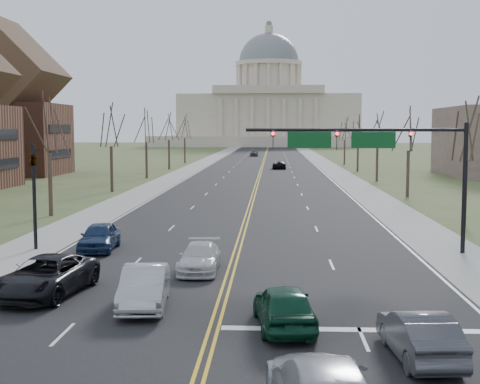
# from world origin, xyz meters

# --- Properties ---
(ground) EXTENTS (600.00, 600.00, 0.00)m
(ground) POSITION_xyz_m (0.00, 0.00, 0.00)
(ground) COLOR #415229
(ground) RESTS_ON ground
(road) EXTENTS (20.00, 380.00, 0.01)m
(road) POSITION_xyz_m (0.00, 110.00, 0.01)
(road) COLOR black
(road) RESTS_ON ground
(cross_road) EXTENTS (120.00, 14.00, 0.01)m
(cross_road) POSITION_xyz_m (0.00, 6.00, 0.01)
(cross_road) COLOR black
(cross_road) RESTS_ON ground
(sidewalk_left) EXTENTS (4.00, 380.00, 0.03)m
(sidewalk_left) POSITION_xyz_m (-12.00, 110.00, 0.01)
(sidewalk_left) COLOR gray
(sidewalk_left) RESTS_ON ground
(sidewalk_right) EXTENTS (4.00, 380.00, 0.03)m
(sidewalk_right) POSITION_xyz_m (12.00, 110.00, 0.01)
(sidewalk_right) COLOR gray
(sidewalk_right) RESTS_ON ground
(center_line) EXTENTS (0.42, 380.00, 0.01)m
(center_line) POSITION_xyz_m (0.00, 110.00, 0.01)
(center_line) COLOR gold
(center_line) RESTS_ON road
(edge_line_left) EXTENTS (0.15, 380.00, 0.01)m
(edge_line_left) POSITION_xyz_m (-9.80, 110.00, 0.01)
(edge_line_left) COLOR silver
(edge_line_left) RESTS_ON road
(edge_line_right) EXTENTS (0.15, 380.00, 0.01)m
(edge_line_right) POSITION_xyz_m (9.80, 110.00, 0.01)
(edge_line_right) COLOR silver
(edge_line_right) RESTS_ON road
(stop_bar) EXTENTS (9.50, 0.50, 0.01)m
(stop_bar) POSITION_xyz_m (5.00, -1.00, 0.01)
(stop_bar) COLOR silver
(stop_bar) RESTS_ON road
(capitol) EXTENTS (90.00, 60.00, 50.00)m
(capitol) POSITION_xyz_m (0.00, 249.91, 14.20)
(capitol) COLOR beige
(capitol) RESTS_ON ground
(signal_mast) EXTENTS (12.12, 0.44, 7.20)m
(signal_mast) POSITION_xyz_m (7.45, 13.50, 5.76)
(signal_mast) COLOR black
(signal_mast) RESTS_ON ground
(signal_left) EXTENTS (0.32, 0.36, 6.00)m
(signal_left) POSITION_xyz_m (-11.50, 13.50, 3.71)
(signal_left) COLOR black
(signal_left) RESTS_ON ground
(tree_r_0) EXTENTS (3.74, 3.74, 8.50)m
(tree_r_0) POSITION_xyz_m (15.50, 24.00, 6.55)
(tree_r_0) COLOR #372620
(tree_r_0) RESTS_ON ground
(tree_l_0) EXTENTS (3.96, 3.96, 9.00)m
(tree_l_0) POSITION_xyz_m (-15.50, 28.00, 6.94)
(tree_l_0) COLOR #372620
(tree_l_0) RESTS_ON ground
(tree_r_1) EXTENTS (3.74, 3.74, 8.50)m
(tree_r_1) POSITION_xyz_m (15.50, 44.00, 6.55)
(tree_r_1) COLOR #372620
(tree_r_1) RESTS_ON ground
(tree_l_1) EXTENTS (3.96, 3.96, 9.00)m
(tree_l_1) POSITION_xyz_m (-15.50, 48.00, 6.94)
(tree_l_1) COLOR #372620
(tree_l_1) RESTS_ON ground
(tree_r_2) EXTENTS (3.74, 3.74, 8.50)m
(tree_r_2) POSITION_xyz_m (15.50, 64.00, 6.55)
(tree_r_2) COLOR #372620
(tree_r_2) RESTS_ON ground
(tree_l_2) EXTENTS (3.96, 3.96, 9.00)m
(tree_l_2) POSITION_xyz_m (-15.50, 68.00, 6.94)
(tree_l_2) COLOR #372620
(tree_l_2) RESTS_ON ground
(tree_r_3) EXTENTS (3.74, 3.74, 8.50)m
(tree_r_3) POSITION_xyz_m (15.50, 84.00, 6.55)
(tree_r_3) COLOR #372620
(tree_r_3) RESTS_ON ground
(tree_l_3) EXTENTS (3.96, 3.96, 9.00)m
(tree_l_3) POSITION_xyz_m (-15.50, 88.00, 6.94)
(tree_l_3) COLOR #372620
(tree_l_3) RESTS_ON ground
(tree_r_4) EXTENTS (3.74, 3.74, 8.50)m
(tree_r_4) POSITION_xyz_m (15.50, 104.00, 6.55)
(tree_r_4) COLOR #372620
(tree_r_4) RESTS_ON ground
(tree_l_4) EXTENTS (3.96, 3.96, 9.00)m
(tree_l_4) POSITION_xyz_m (-15.50, 108.00, 6.94)
(tree_l_4) COLOR #372620
(tree_l_4) RESTS_ON ground
(bldg_left_far) EXTENTS (17.10, 14.28, 23.25)m
(bldg_left_far) POSITION_xyz_m (-38.00, 74.00, 9.54)
(bldg_left_far) COLOR brown
(bldg_left_far) RESTS_ON ground
(car_nb_inner_lead) EXTENTS (2.39, 4.79, 1.57)m
(car_nb_inner_lead) POSITION_xyz_m (2.42, -0.97, 0.79)
(car_nb_inner_lead) COLOR #0D3D28
(car_nb_inner_lead) RESTS_ON road
(car_nb_outer_lead) EXTENTS (1.95, 4.61, 1.48)m
(car_nb_outer_lead) POSITION_xyz_m (6.41, -3.82, 0.75)
(car_nb_outer_lead) COLOR #43454A
(car_nb_outer_lead) RESTS_ON road
(car_sb_inner_lead) EXTENTS (2.10, 4.92, 1.58)m
(car_sb_inner_lead) POSITION_xyz_m (-2.91, 1.50, 0.80)
(car_sb_inner_lead) COLOR #A3A6AB
(car_sb_inner_lead) RESTS_ON road
(car_sb_outer_lead) EXTENTS (3.42, 6.09, 1.61)m
(car_sb_outer_lead) POSITION_xyz_m (-7.31, 3.13, 0.82)
(car_sb_outer_lead) COLOR black
(car_sb_outer_lead) RESTS_ON road
(car_sb_inner_second) EXTENTS (1.90, 4.63, 1.34)m
(car_sb_inner_second) POSITION_xyz_m (-1.50, 8.08, 0.68)
(car_sb_inner_second) COLOR silver
(car_sb_inner_second) RESTS_ON road
(car_sb_outer_second) EXTENTS (2.07, 4.67, 1.56)m
(car_sb_outer_second) POSITION_xyz_m (-7.77, 13.34, 0.79)
(car_sb_outer_second) COLOR navy
(car_sb_outer_second) RESTS_ON road
(car_far_nb) EXTENTS (2.30, 4.91, 1.36)m
(car_far_nb) POSITION_xyz_m (3.03, 90.38, 0.69)
(car_far_nb) COLOR black
(car_far_nb) RESTS_ON road
(car_far_sb) EXTENTS (1.93, 4.79, 1.63)m
(car_far_sb) POSITION_xyz_m (-2.71, 141.43, 0.83)
(car_far_sb) COLOR #43464A
(car_far_sb) RESTS_ON road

